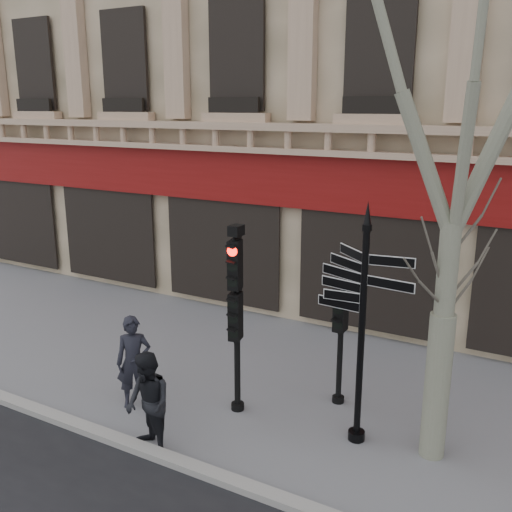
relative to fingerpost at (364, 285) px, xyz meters
The scene contains 8 objects.
ground 3.04m from the fingerpost, 154.86° to the right, with size 80.00×80.00×0.00m, color slate.
kerb 3.55m from the fingerpost, 122.91° to the right, with size 80.00×0.25×0.12m, color gray.
fingerpost is the anchor object (origin of this frame).
traffic_signal_main 2.27m from the fingerpost, behind, with size 0.42×0.34×3.41m.
traffic_signal_secondary 1.62m from the fingerpost, 125.17° to the left, with size 0.39×0.28×2.32m.
plane_tree 3.91m from the fingerpost, ahead, with size 3.43×3.43×9.11m.
pedestrian_a 4.41m from the fingerpost, 166.96° to the right, with size 0.63×0.41×1.72m, color black.
pedestrian_b 3.83m from the fingerpost, 145.29° to the right, with size 0.81×0.63×1.67m, color black.
Camera 1 is at (3.91, -7.46, 5.35)m, focal length 40.00 mm.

